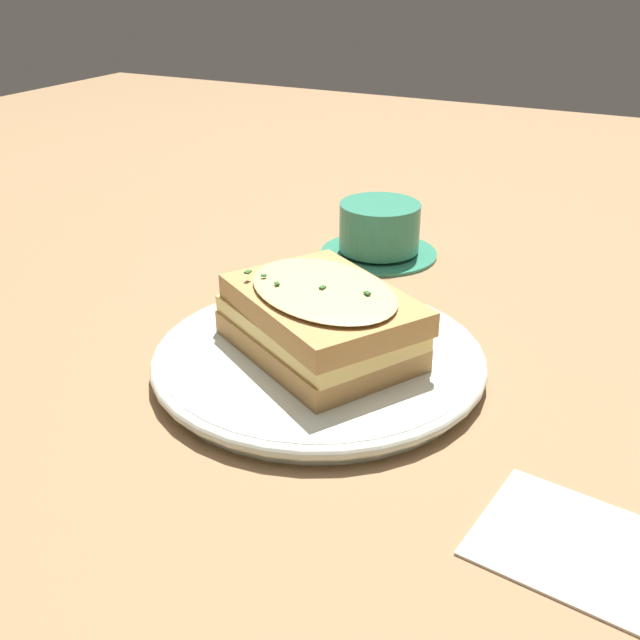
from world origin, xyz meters
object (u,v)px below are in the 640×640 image
(dinner_plate, at_px, (320,358))
(teacup_with_saucer, at_px, (379,231))
(sandwich, at_px, (322,318))
(napkin, at_px, (578,545))

(dinner_plate, bearing_deg, teacup_with_saucer, -77.61)
(sandwich, distance_m, napkin, 0.26)
(teacup_with_saucer, relative_size, napkin, 1.18)
(dinner_plate, distance_m, napkin, 0.25)
(dinner_plate, height_order, sandwich, sandwich)
(sandwich, relative_size, teacup_with_saucer, 1.44)
(dinner_plate, height_order, napkin, dinner_plate)
(dinner_plate, xyz_separation_m, napkin, (-0.23, 0.12, -0.01))
(sandwich, relative_size, napkin, 1.69)
(dinner_plate, distance_m, teacup_with_saucer, 0.27)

